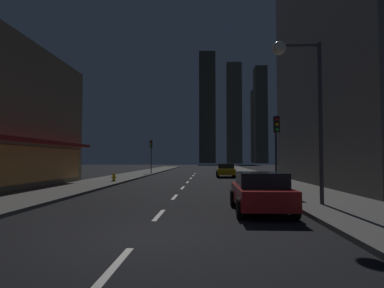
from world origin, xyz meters
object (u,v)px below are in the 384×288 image
car_parked_far (226,170)px  traffic_light_far_left (151,149)px  car_parked_near (261,192)px  fire_hydrant_far_left (114,177)px  traffic_light_near_right (276,136)px  street_lamp_right (299,82)px

car_parked_far → traffic_light_far_left: 11.10m
car_parked_near → fire_hydrant_far_left: car_parked_near is taller
car_parked_near → car_parked_far: same height
fire_hydrant_far_left → traffic_light_near_right: (11.40, -7.64, 2.74)m
car_parked_far → street_lamp_right: bearing=-85.3°
car_parked_far → traffic_light_far_left: (-9.10, 5.86, 2.45)m
car_parked_near → car_parked_far: bearing=90.0°
fire_hydrant_far_left → traffic_light_far_left: traffic_light_far_left is taller
car_parked_near → traffic_light_near_right: 6.84m
traffic_light_far_left → street_lamp_right: bearing=-68.3°
fire_hydrant_far_left → traffic_light_near_right: bearing=-33.8°
car_parked_near → traffic_light_far_left: 29.96m
traffic_light_near_right → traffic_light_far_left: (-11.00, 22.35, 0.00)m
car_parked_far → fire_hydrant_far_left: size_ratio=6.48×
car_parked_near → fire_hydrant_far_left: size_ratio=6.48×
fire_hydrant_far_left → car_parked_near: bearing=-55.3°
fire_hydrant_far_left → street_lamp_right: bearing=-48.1°
car_parked_far → traffic_light_near_right: bearing=-83.4°
traffic_light_near_right → street_lamp_right: size_ratio=0.64×
car_parked_far → traffic_light_far_left: traffic_light_far_left is taller
street_lamp_right → traffic_light_near_right: bearing=88.6°
traffic_light_near_right → traffic_light_far_left: bearing=116.2°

